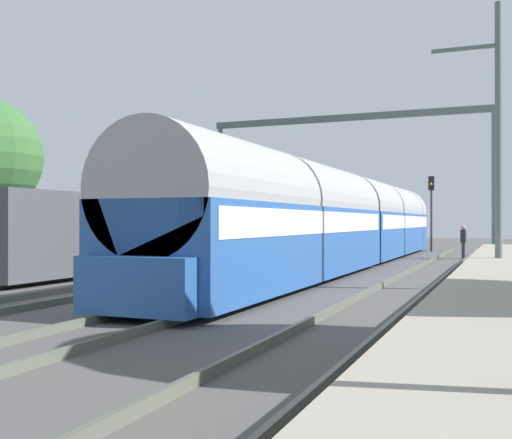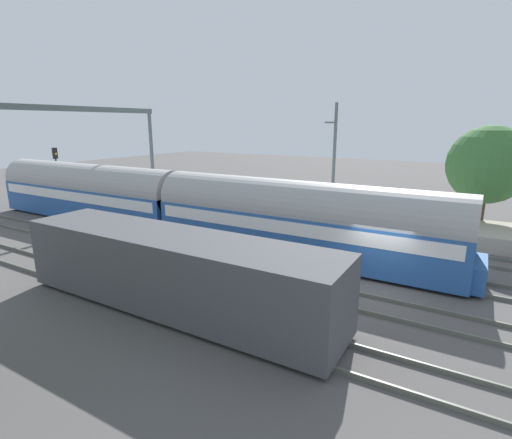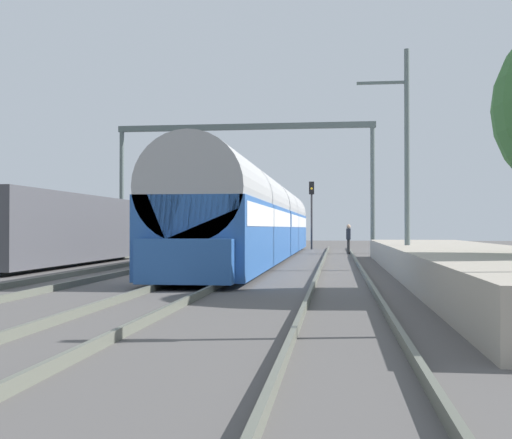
{
  "view_description": "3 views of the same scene",
  "coord_description": "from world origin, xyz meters",
  "px_view_note": "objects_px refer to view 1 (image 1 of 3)",
  "views": [
    {
      "loc": [
        8.35,
        -13.61,
        1.91
      ],
      "look_at": [
        1.9,
        2.28,
        1.97
      ],
      "focal_mm": 43.7,
      "sensor_mm": 36.0,
      "label": 1
    },
    {
      "loc": [
        -15.75,
        -3.28,
        6.77
      ],
      "look_at": [
        1.69,
        6.85,
        1.74
      ],
      "focal_mm": 27.2,
      "sensor_mm": 36.0,
      "label": 2
    },
    {
      "loc": [
        5.57,
        -19.38,
        1.52
      ],
      "look_at": [
        0.95,
        18.35,
        2.01
      ],
      "focal_mm": 46.26,
      "sensor_mm": 36.0,
      "label": 3
    }
  ],
  "objects_px": {
    "freight_car": "(107,233)",
    "catenary_gantry": "(346,150)",
    "passenger_train": "(346,220)",
    "railway_signal_far": "(431,203)",
    "person_crossing": "(463,239)"
  },
  "relations": [
    {
      "from": "passenger_train",
      "to": "person_crossing",
      "type": "height_order",
      "value": "passenger_train"
    },
    {
      "from": "catenary_gantry",
      "to": "freight_car",
      "type": "bearing_deg",
      "value": -111.93
    },
    {
      "from": "freight_car",
      "to": "catenary_gantry",
      "type": "relative_size",
      "value": 0.82
    },
    {
      "from": "person_crossing",
      "to": "freight_car",
      "type": "bearing_deg",
      "value": -36.49
    },
    {
      "from": "passenger_train",
      "to": "railway_signal_far",
      "type": "relative_size",
      "value": 6.85
    },
    {
      "from": "railway_signal_far",
      "to": "catenary_gantry",
      "type": "distance_m",
      "value": 8.47
    },
    {
      "from": "freight_car",
      "to": "railway_signal_far",
      "type": "height_order",
      "value": "railway_signal_far"
    },
    {
      "from": "person_crossing",
      "to": "catenary_gantry",
      "type": "distance_m",
      "value": 7.96
    },
    {
      "from": "railway_signal_far",
      "to": "person_crossing",
      "type": "bearing_deg",
      "value": -72.86
    },
    {
      "from": "railway_signal_far",
      "to": "catenary_gantry",
      "type": "xyz_separation_m",
      "value": [
        -3.82,
        -7.03,
        2.78
      ]
    },
    {
      "from": "freight_car",
      "to": "railway_signal_far",
      "type": "xyz_separation_m",
      "value": [
        9.53,
        21.2,
        1.61
      ]
    },
    {
      "from": "freight_car",
      "to": "catenary_gantry",
      "type": "bearing_deg",
      "value": 68.07
    },
    {
      "from": "passenger_train",
      "to": "person_crossing",
      "type": "bearing_deg",
      "value": 57.03
    },
    {
      "from": "passenger_train",
      "to": "freight_car",
      "type": "height_order",
      "value": "passenger_train"
    },
    {
      "from": "freight_car",
      "to": "catenary_gantry",
      "type": "xyz_separation_m",
      "value": [
        5.71,
        14.18,
        4.39
      ]
    }
  ]
}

